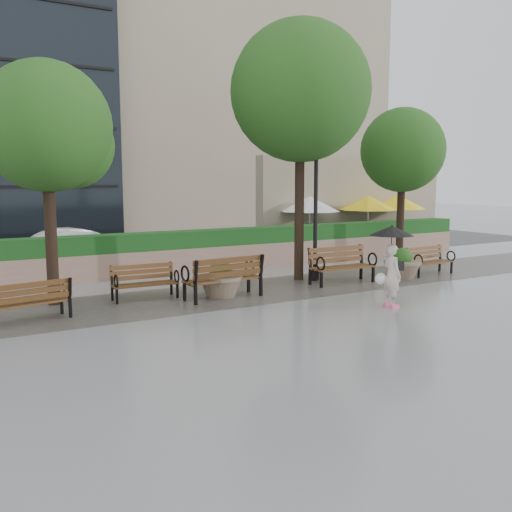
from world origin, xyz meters
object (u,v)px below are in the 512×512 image
bench_0 (30,310)px  pedestrian (392,258)px  bench_2 (224,286)px  bench_3 (342,273)px  planter_right (403,266)px  lamppost (315,221)px  car_right (80,247)px  planter_left (221,283)px  bench_1 (145,289)px  bench_4 (430,267)px

bench_0 → pedestrian: (7.65, -2.80, 0.91)m
bench_0 → bench_2: (4.65, 0.03, 0.06)m
bench_3 → planter_right: bearing=-5.5°
lamppost → car_right: lamppost is taller
bench_2 → car_right: 7.87m
bench_2 → planter_left: 0.24m
bench_1 → lamppost: (5.35, 0.06, 1.53)m
lamppost → planter_right: bearing=-23.4°
bench_2 → bench_1: bearing=-31.8°
bench_1 → planter_right: planter_right is taller
bench_1 → bench_4: 9.13m
bench_1 → bench_2: size_ratio=0.80×
bench_1 → pedestrian: pedestrian is taller
bench_1 → bench_4: bearing=-3.7°
planter_right → car_right: bearing=135.2°
planter_left → planter_right: size_ratio=1.02×
bench_2 → pedestrian: bearing=132.3°
planter_left → pedestrian: (2.96, -3.07, 0.80)m
bench_0 → pedestrian: bearing=149.2°
bench_3 → planter_left: (-3.91, 0.09, 0.06)m
bench_2 → bench_3: 3.95m
planter_left → car_right: car_right is taller
bench_3 → pedestrian: 3.25m
bench_1 → planter_left: bearing=-18.3°
bench_4 → car_right: (-9.05, 7.75, 0.39)m
bench_1 → car_right: bearing=92.3°
car_right → pedestrian: 11.53m
bench_3 → pedestrian: (-0.95, -2.98, 0.86)m
bench_1 → bench_4: (9.08, -1.00, 0.00)m
bench_3 → bench_4: 3.38m
car_right → planter_right: bearing=-144.8°
bench_1 → car_right: (0.03, 6.76, 0.40)m
bench_1 → bench_2: (1.76, -0.92, 0.06)m
bench_4 → planter_left: 7.29m
bench_3 → car_right: size_ratio=0.50×
pedestrian → lamppost: bearing=-3.4°
bench_3 → planter_right: 2.18m
bench_2 → planter_left: bench_2 is taller
lamppost → pedestrian: (-0.59, -3.82, -0.62)m
planter_left → pedestrian: bearing=-46.1°
bench_0 → car_right: car_right is taller
bench_0 → bench_1: bench_0 is taller
planter_left → car_right: bearing=103.4°
bench_0 → car_right: size_ratio=0.44×
car_right → planter_left: bearing=-176.6°
bench_1 → pedestrian: bearing=-35.7°
bench_1 → lamppost: lamppost is taller
bench_4 → bench_2: bearing=176.0°
bench_0 → bench_3: 8.60m
planter_right → car_right: (-7.84, 7.78, 0.29)m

